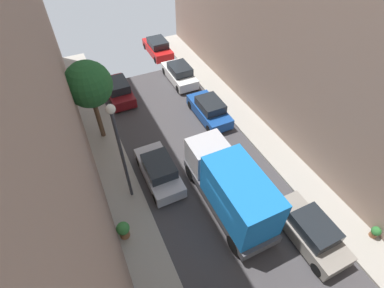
# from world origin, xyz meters

# --- Properties ---
(ground) EXTENTS (32.00, 32.00, 0.00)m
(ground) POSITION_xyz_m (0.00, 0.00, 0.00)
(ground) COLOR #423F42
(sidewalk_left) EXTENTS (2.00, 44.00, 0.15)m
(sidewalk_left) POSITION_xyz_m (-5.00, 0.00, 0.07)
(sidewalk_left) COLOR #A8A399
(sidewalk_left) RESTS_ON ground
(sidewalk_right) EXTENTS (2.00, 44.00, 0.15)m
(sidewalk_right) POSITION_xyz_m (5.00, 0.00, 0.07)
(sidewalk_right) COLOR #A8A399
(sidewalk_right) RESTS_ON ground
(parked_car_left_2) EXTENTS (1.78, 4.20, 1.57)m
(parked_car_left_2) POSITION_xyz_m (-2.70, 4.17, 0.72)
(parked_car_left_2) COLOR silver
(parked_car_left_2) RESTS_ON ground
(parked_car_left_3) EXTENTS (1.78, 4.20, 1.57)m
(parked_car_left_3) POSITION_xyz_m (-2.70, 13.38, 0.72)
(parked_car_left_3) COLOR maroon
(parked_car_left_3) RESTS_ON ground
(parked_car_right_1) EXTENTS (1.78, 4.20, 1.57)m
(parked_car_right_1) POSITION_xyz_m (2.70, -2.68, 0.72)
(parked_car_right_1) COLOR gray
(parked_car_right_1) RESTS_ON ground
(parked_car_right_2) EXTENTS (1.78, 4.20, 1.57)m
(parked_car_right_2) POSITION_xyz_m (2.70, 8.04, 0.72)
(parked_car_right_2) COLOR #194799
(parked_car_right_2) RESTS_ON ground
(parked_car_right_3) EXTENTS (1.78, 4.20, 1.57)m
(parked_car_right_3) POSITION_xyz_m (2.70, 13.53, 0.72)
(parked_car_right_3) COLOR white
(parked_car_right_3) RESTS_ON ground
(parked_car_right_4) EXTENTS (1.78, 4.20, 1.57)m
(parked_car_right_4) POSITION_xyz_m (2.70, 18.86, 0.72)
(parked_car_right_4) COLOR red
(parked_car_right_4) RESTS_ON ground
(delivery_truck) EXTENTS (2.26, 6.60, 3.38)m
(delivery_truck) POSITION_xyz_m (0.00, 0.66, 1.79)
(delivery_truck) COLOR #4C4C51
(delivery_truck) RESTS_ON ground
(street_tree_0) EXTENTS (2.85, 2.85, 5.56)m
(street_tree_0) POSITION_xyz_m (-4.93, 9.31, 4.25)
(street_tree_0) COLOR brown
(street_tree_0) RESTS_ON sidewalk_left
(potted_plant_0) EXTENTS (0.66, 0.66, 1.05)m
(potted_plant_0) POSITION_xyz_m (-5.66, 1.35, 0.73)
(potted_plant_0) COLOR brown
(potted_plant_0) RESTS_ON sidewalk_left
(potted_plant_1) EXTENTS (0.46, 0.46, 0.70)m
(potted_plant_1) POSITION_xyz_m (5.74, -4.05, 0.53)
(potted_plant_1) COLOR brown
(potted_plant_1) RESTS_ON sidewalk_right
(lamp_post) EXTENTS (0.44, 0.44, 6.36)m
(lamp_post) POSITION_xyz_m (-4.60, 3.67, 4.26)
(lamp_post) COLOR #333338
(lamp_post) RESTS_ON sidewalk_left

